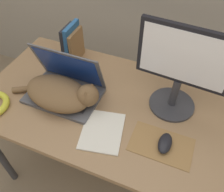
% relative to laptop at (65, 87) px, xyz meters
% --- Properties ---
extents(desk, '(1.31, 0.72, 0.75)m').
position_rel_laptop_xyz_m(desk, '(0.23, 0.02, -0.13)').
color(desk, '#93704C').
rests_on(desk, ground_plane).
extents(laptop, '(0.36, 0.25, 0.25)m').
position_rel_laptop_xyz_m(laptop, '(0.00, 0.00, 0.00)').
color(laptop, '#4C4C51').
rests_on(laptop, desk).
extents(cat, '(0.47, 0.23, 0.14)m').
position_rel_laptop_xyz_m(cat, '(0.01, -0.06, 0.01)').
color(cat, brown).
rests_on(cat, desk).
extents(external_monitor, '(0.40, 0.22, 0.44)m').
position_rel_laptop_xyz_m(external_monitor, '(0.52, 0.13, 0.19)').
color(external_monitor, '#333338').
rests_on(external_monitor, desk).
extents(mousepad, '(0.27, 0.16, 0.00)m').
position_rel_laptop_xyz_m(mousepad, '(0.53, -0.11, -0.05)').
color(mousepad, olive).
rests_on(mousepad, desk).
extents(computer_mouse, '(0.06, 0.11, 0.03)m').
position_rel_laptop_xyz_m(computer_mouse, '(0.55, -0.11, -0.03)').
color(computer_mouse, black).
rests_on(computer_mouse, mousepad).
extents(book_row, '(0.08, 0.14, 0.22)m').
position_rel_laptop_xyz_m(book_row, '(-0.11, 0.28, 0.05)').
color(book_row, '#232328').
rests_on(book_row, desk).
extents(notepad, '(0.22, 0.25, 0.01)m').
position_rel_laptop_xyz_m(notepad, '(0.27, -0.15, -0.04)').
color(notepad, silver).
rests_on(notepad, desk).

